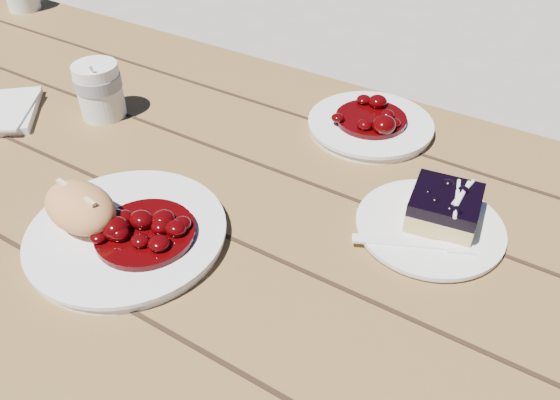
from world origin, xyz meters
The scene contains 11 objects.
ground centered at (0.00, 0.00, 0.00)m, with size 60.00×60.00×0.00m, color #9A958B.
picnic_table centered at (0.00, 0.00, 0.59)m, with size 2.00×1.55×0.75m.
main_plate centered at (0.25, -0.15, 0.76)m, with size 0.26×0.26×0.02m, color white.
goulash_stew centered at (0.28, -0.15, 0.79)m, with size 0.13×0.13×0.04m, color #400203, non-canonical shape.
bread_roll centered at (0.20, -0.17, 0.80)m, with size 0.11×0.08×0.06m, color #DF9655.
dessert_plate centered at (0.58, 0.08, 0.76)m, with size 0.19×0.19×0.01m, color white.
blueberry_cake centered at (0.59, 0.09, 0.78)m, with size 0.10×0.10×0.05m.
fork_dessert centered at (0.56, 0.02, 0.76)m, with size 0.03×0.16×0.01m, color white, non-canonical shape.
coffee_cup centered at (-0.01, 0.06, 0.80)m, with size 0.08×0.08×0.10m, color white.
second_plate centered at (0.41, 0.27, 0.76)m, with size 0.21×0.21×0.02m, color white.
second_stew centered at (0.41, 0.27, 0.79)m, with size 0.12×0.12×0.04m, color #400203, non-canonical shape.
Camera 1 is at (0.70, -0.49, 1.25)m, focal length 35.00 mm.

